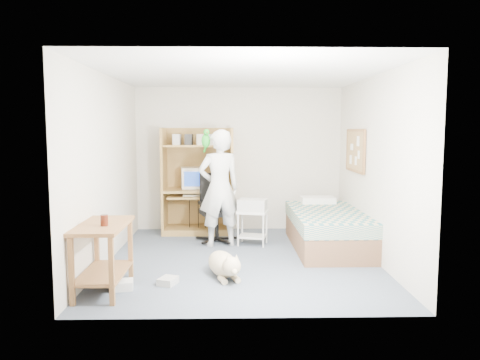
{
  "coord_description": "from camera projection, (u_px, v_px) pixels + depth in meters",
  "views": [
    {
      "loc": [
        -0.16,
        -6.24,
        1.77
      ],
      "look_at": [
        -0.01,
        0.43,
        1.05
      ],
      "focal_mm": 35.0,
      "sensor_mm": 36.0,
      "label": 1
    }
  ],
  "objects": [
    {
      "name": "crt_monitor",
      "position": [
        192.0,
        178.0,
        8.01
      ],
      "size": [
        0.43,
        0.45,
        0.36
      ],
      "rotation": [
        0.0,
        0.0,
        0.14
      ],
      "color": "beige",
      "rests_on": "computer_hutch"
    },
    {
      "name": "wall_right",
      "position": [
        375.0,
        168.0,
        6.3
      ],
      "size": [
        0.02,
        4.0,
        2.5
      ],
      "primitive_type": "cube",
      "color": "beige",
      "rests_on": "floor"
    },
    {
      "name": "corkboard",
      "position": [
        355.0,
        151.0,
        7.18
      ],
      "size": [
        0.04,
        0.94,
        0.66
      ],
      "color": "olive",
      "rests_on": "wall_right"
    },
    {
      "name": "person",
      "position": [
        219.0,
        188.0,
        7.09
      ],
      "size": [
        0.74,
        0.6,
        1.77
      ],
      "primitive_type": "imported",
      "rotation": [
        0.0,
        0.0,
        3.44
      ],
      "color": "silver",
      "rests_on": "floor"
    },
    {
      "name": "parrot",
      "position": [
        206.0,
        140.0,
        7.02
      ],
      "size": [
        0.13,
        0.23,
        0.36
      ],
      "rotation": [
        0.0,
        0.0,
        0.3
      ],
      "color": "#148613",
      "rests_on": "person"
    },
    {
      "name": "drink_glass",
      "position": [
        104.0,
        220.0,
        4.98
      ],
      "size": [
        0.08,
        0.08,
        0.12
      ],
      "primitive_type": "cylinder",
      "color": "#42160A",
      "rests_on": "side_desk"
    },
    {
      "name": "wall_left",
      "position": [
        107.0,
        169.0,
        6.22
      ],
      "size": [
        0.02,
        4.0,
        2.5
      ],
      "primitive_type": "cube",
      "color": "beige",
      "rests_on": "floor"
    },
    {
      "name": "ceiling",
      "position": [
        242.0,
        74.0,
        6.13
      ],
      "size": [
        3.6,
        4.0,
        0.02
      ],
      "primitive_type": "cube",
      "color": "white",
      "rests_on": "wall_back"
    },
    {
      "name": "side_desk",
      "position": [
        103.0,
        247.0,
        5.12
      ],
      "size": [
        0.5,
        1.0,
        0.75
      ],
      "color": "brown",
      "rests_on": "floor"
    },
    {
      "name": "office_chair",
      "position": [
        216.0,
        217.0,
        7.44
      ],
      "size": [
        0.61,
        0.61,
        1.07
      ],
      "rotation": [
        0.0,
        0.0,
        0.3
      ],
      "color": "black",
      "rests_on": "floor"
    },
    {
      "name": "bed",
      "position": [
        327.0,
        229.0,
        7.01
      ],
      "size": [
        1.02,
        2.02,
        0.66
      ],
      "color": "brown",
      "rests_on": "floor"
    },
    {
      "name": "computer_hutch",
      "position": [
        198.0,
        185.0,
        8.02
      ],
      "size": [
        1.2,
        0.63,
        1.8
      ],
      "color": "olive",
      "rests_on": "floor"
    },
    {
      "name": "keyboard",
      "position": [
        197.0,
        195.0,
        7.88
      ],
      "size": [
        0.46,
        0.18,
        0.03
      ],
      "primitive_type": "cube",
      "rotation": [
        0.0,
        0.0,
        0.03
      ],
      "color": "beige",
      "rests_on": "computer_hutch"
    },
    {
      "name": "pencil_cup",
      "position": [
        216.0,
        186.0,
        7.94
      ],
      "size": [
        0.08,
        0.08,
        0.12
      ],
      "primitive_type": "cylinder",
      "color": "gold",
      "rests_on": "computer_hutch"
    },
    {
      "name": "dog",
      "position": [
        224.0,
        264.0,
        5.63
      ],
      "size": [
        0.49,
        0.93,
        0.36
      ],
      "rotation": [
        0.0,
        0.0,
        0.31
      ],
      "color": "tan",
      "rests_on": "floor"
    },
    {
      "name": "printer",
      "position": [
        253.0,
        205.0,
        7.16
      ],
      "size": [
        0.48,
        0.41,
        0.18
      ],
      "primitive_type": "cube",
      "rotation": [
        0.0,
        0.0,
        -0.24
      ],
      "color": "beige",
      "rests_on": "printer_cart"
    },
    {
      "name": "wall_back",
      "position": [
        239.0,
        159.0,
        8.25
      ],
      "size": [
        3.6,
        0.02,
        2.5
      ],
      "primitive_type": "cube",
      "color": "beige",
      "rests_on": "floor"
    },
    {
      "name": "floor",
      "position": [
        242.0,
        260.0,
        6.4
      ],
      "size": [
        4.0,
        4.0,
        0.0
      ],
      "primitive_type": "plane",
      "color": "#485562",
      "rests_on": "ground"
    },
    {
      "name": "floor_box_b",
      "position": [
        168.0,
        281.0,
        5.37
      ],
      "size": [
        0.25,
        0.27,
        0.08
      ],
      "primitive_type": "cube",
      "rotation": [
        0.0,
        0.0,
        -0.37
      ],
      "color": "#B3B3AE",
      "rests_on": "floor"
    },
    {
      "name": "floor_box_a",
      "position": [
        122.0,
        285.0,
        5.2
      ],
      "size": [
        0.28,
        0.24,
        0.1
      ],
      "primitive_type": "cube",
      "rotation": [
        0.0,
        0.0,
        0.17
      ],
      "color": "silver",
      "rests_on": "floor"
    },
    {
      "name": "printer_cart",
      "position": [
        252.0,
        222.0,
        7.19
      ],
      "size": [
        0.51,
        0.45,
        0.53
      ],
      "rotation": [
        0.0,
        0.0,
        -0.24
      ],
      "color": "white",
      "rests_on": "floor"
    }
  ]
}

